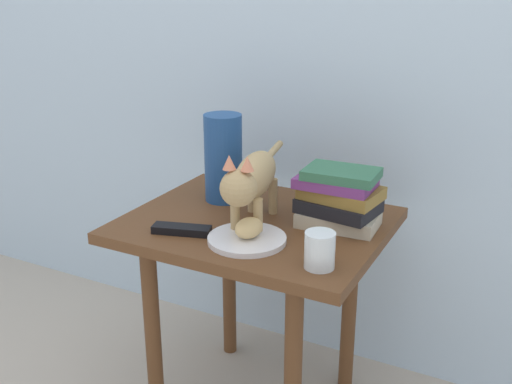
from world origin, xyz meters
TOP-DOWN VIEW (x-y plane):
  - back_panel at (0.00, 0.40)m, footprint 4.00×0.04m
  - side_table at (0.00, 0.00)m, footprint 0.68×0.56m
  - plate at (0.05, -0.14)m, footprint 0.20×0.20m
  - bread_roll at (0.05, -0.14)m, footprint 0.07×0.09m
  - cat at (0.01, -0.04)m, footprint 0.15×0.47m
  - book_stack at (0.21, 0.06)m, footprint 0.22×0.17m
  - green_vase at (-0.16, 0.10)m, footprint 0.11×0.11m
  - candle_jar at (0.26, -0.18)m, footprint 0.07×0.07m
  - tv_remote at (-0.13, -0.17)m, footprint 0.16×0.08m

SIDE VIEW (x-z plane):
  - side_table at x=0.00m, z-range 0.20..0.80m
  - plate at x=0.05m, z-range 0.60..0.62m
  - tv_remote at x=-0.13m, z-range 0.60..0.62m
  - candle_jar at x=0.26m, z-range 0.60..0.68m
  - bread_roll at x=0.05m, z-range 0.62..0.67m
  - book_stack at x=0.21m, z-range 0.60..0.76m
  - green_vase at x=-0.16m, z-range 0.60..0.86m
  - cat at x=0.01m, z-range 0.62..0.85m
  - back_panel at x=0.00m, z-range 0.00..2.20m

